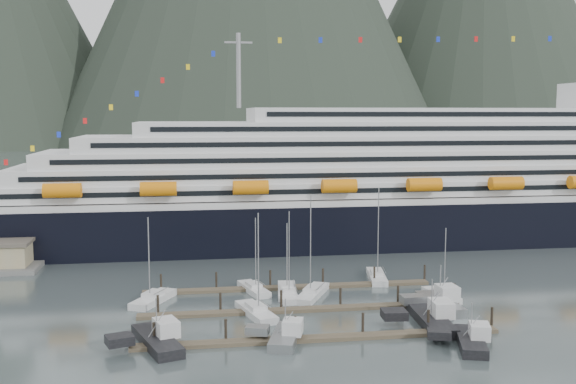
% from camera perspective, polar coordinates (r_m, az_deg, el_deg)
% --- Properties ---
extents(ground, '(1600.00, 1600.00, 0.00)m').
position_cam_1_polar(ground, '(99.14, 4.42, -10.39)').
color(ground, '#4D5A5B').
rests_on(ground, ground).
extents(cruise_ship, '(210.00, 30.40, 50.30)m').
position_cam_1_polar(cruise_ship, '(156.99, 10.61, 0.31)').
color(cruise_ship, black).
rests_on(cruise_ship, ground).
extents(dock_near, '(48.18, 2.28, 3.20)m').
position_cam_1_polar(dock_near, '(88.80, 2.74, -12.22)').
color(dock_near, '#483D2E').
rests_on(dock_near, ground).
extents(dock_mid, '(48.18, 2.28, 3.20)m').
position_cam_1_polar(dock_mid, '(100.97, 1.26, -9.87)').
color(dock_mid, '#483D2E').
rests_on(dock_mid, ground).
extents(dock_far, '(48.18, 2.28, 3.20)m').
position_cam_1_polar(dock_far, '(113.33, 0.11, -8.03)').
color(dock_far, '#483D2E').
rests_on(dock_far, ground).
extents(sailboat_a, '(7.15, 10.38, 14.00)m').
position_cam_1_polar(sailboat_a, '(107.34, -11.34, -8.93)').
color(sailboat_a, silver).
rests_on(sailboat_a, ground).
extents(sailboat_b, '(3.19, 9.87, 14.39)m').
position_cam_1_polar(sailboat_b, '(108.20, 0.05, -8.68)').
color(sailboat_b, silver).
rests_on(sailboat_b, ground).
extents(sailboat_c, '(5.48, 10.87, 15.67)m').
position_cam_1_polar(sailboat_c, '(98.86, -2.72, -10.16)').
color(sailboat_c, silver).
rests_on(sailboat_c, ground).
extents(sailboat_d, '(7.51, 11.47, 16.89)m').
position_cam_1_polar(sailboat_d, '(108.67, 2.07, -8.60)').
color(sailboat_d, silver).
rests_on(sailboat_d, ground).
extents(sailboat_e, '(4.82, 9.99, 12.85)m').
position_cam_1_polar(sailboat_e, '(111.53, -2.91, -8.23)').
color(sailboat_e, silver).
rests_on(sailboat_e, ground).
extents(sailboat_f, '(4.09, 10.11, 12.30)m').
position_cam_1_polar(sailboat_f, '(110.09, -0.09, -8.41)').
color(sailboat_f, silver).
rests_on(sailboat_f, ground).
extents(sailboat_g, '(4.61, 11.32, 16.89)m').
position_cam_1_polar(sailboat_g, '(120.46, 7.53, -7.14)').
color(sailboat_g, silver).
rests_on(sailboat_g, ground).
extents(sailboat_h, '(3.68, 8.77, 11.77)m').
position_cam_1_polar(sailboat_h, '(110.45, 12.85, -8.54)').
color(sailboat_h, silver).
rests_on(sailboat_h, ground).
extents(trawler_a, '(9.96, 12.72, 6.73)m').
position_cam_1_polar(trawler_a, '(87.96, -11.12, -12.13)').
color(trawler_a, black).
rests_on(trawler_a, ground).
extents(trawler_b, '(8.05, 10.03, 6.15)m').
position_cam_1_polar(trawler_b, '(87.92, -0.30, -12.05)').
color(trawler_b, gray).
rests_on(trawler_b, ground).
extents(trawler_c, '(9.89, 13.98, 7.02)m').
position_cam_1_polar(trawler_c, '(96.69, 11.94, -10.40)').
color(trawler_c, black).
rests_on(trawler_c, ground).
extents(trawler_d, '(8.42, 10.73, 6.07)m').
position_cam_1_polar(trawler_d, '(89.40, 15.14, -11.97)').
color(trawler_d, black).
rests_on(trawler_d, ground).
extents(trawler_e, '(8.65, 11.35, 7.32)m').
position_cam_1_polar(trawler_e, '(104.41, 12.66, -9.13)').
color(trawler_e, gray).
rests_on(trawler_e, ground).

